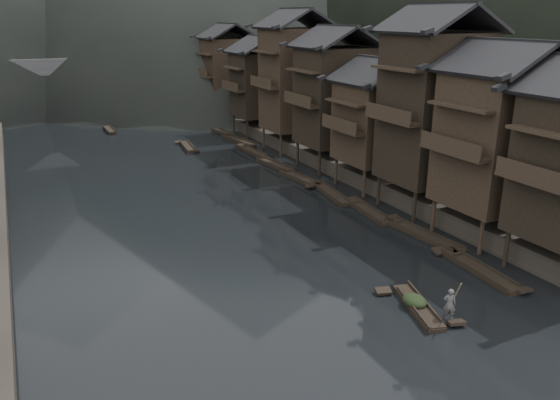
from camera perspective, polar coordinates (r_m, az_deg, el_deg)
water at (r=35.05m, az=-0.75°, el=-7.88°), size 300.00×300.00×0.00m
right_bank at (r=85.02m, az=9.08°, el=8.52°), size 40.00×200.00×1.80m
stilt_houses at (r=56.99m, az=6.74°, el=12.05°), size 9.00×67.60×16.84m
moored_sampans at (r=54.99m, az=2.51°, el=2.38°), size 3.07×54.83×0.47m
midriver_boats at (r=84.94m, az=-15.28°, el=7.61°), size 11.56×37.05×0.45m
stone_bridge at (r=101.74m, az=-18.91°, el=11.83°), size 40.00×6.00×9.00m
hero_sampan at (r=32.18m, az=14.20°, el=-10.70°), size 2.49×5.44×0.44m
cargo_heap at (r=32.01m, az=13.91°, el=-9.63°), size 1.19×1.56×0.71m
boatman at (r=30.82m, az=17.34°, el=-9.96°), size 0.79×0.76×1.83m
bamboo_pole at (r=29.87m, az=18.08°, el=-5.64°), size 1.12×1.98×3.18m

